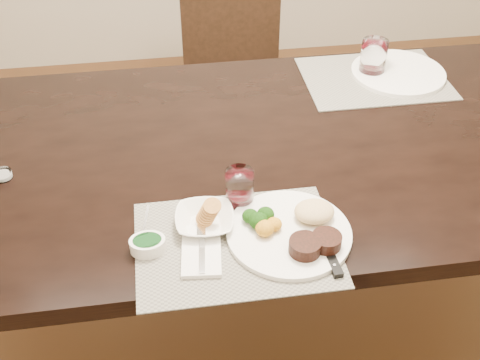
{
  "coord_description": "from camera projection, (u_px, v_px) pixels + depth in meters",
  "views": [
    {
      "loc": [
        -0.32,
        -1.33,
        1.74
      ],
      "look_at": [
        -0.15,
        -0.22,
        0.82
      ],
      "focal_mm": 45.0,
      "sensor_mm": 36.0,
      "label": 1
    }
  ],
  "objects": [
    {
      "name": "placemat_near",
      "position": [
        236.0,
        244.0,
        1.38
      ],
      "size": [
        0.46,
        0.34,
        0.0
      ],
      "primitive_type": "cube",
      "color": "gray",
      "rests_on": "dining_table"
    },
    {
      "name": "ground_plane",
      "position": [
        272.0,
        313.0,
        2.16
      ],
      "size": [
        4.5,
        4.5,
        0.0
      ],
      "primitive_type": "plane",
      "color": "#4B2C18",
      "rests_on": "ground"
    },
    {
      "name": "far_plate",
      "position": [
        398.0,
        73.0,
        1.98
      ],
      "size": [
        0.31,
        0.31,
        0.01
      ],
      "primitive_type": "cylinder",
      "color": "white",
      "rests_on": "placemat_far"
    },
    {
      "name": "steak_knife",
      "position": [
        327.0,
        249.0,
        1.36
      ],
      "size": [
        0.03,
        0.26,
        0.01
      ],
      "rotation": [
        0.0,
        0.0,
        0.07
      ],
      "color": "silver",
      "rests_on": "placemat_near"
    },
    {
      "name": "dinner_plate",
      "position": [
        295.0,
        230.0,
        1.39
      ],
      "size": [
        0.29,
        0.29,
        0.05
      ],
      "rotation": [
        0.0,
        0.0,
        0.39
      ],
      "color": "white",
      "rests_on": "placemat_near"
    },
    {
      "name": "wine_glass_near",
      "position": [
        240.0,
        189.0,
        1.46
      ],
      "size": [
        0.07,
        0.07,
        0.09
      ],
      "rotation": [
        0.0,
        0.0,
        -0.41
      ],
      "color": "silver",
      "rests_on": "placemat_near"
    },
    {
      "name": "placemat_far",
      "position": [
        374.0,
        78.0,
        1.96
      ],
      "size": [
        0.46,
        0.34,
        0.0
      ],
      "primitive_type": "cube",
      "color": "gray",
      "rests_on": "dining_table"
    },
    {
      "name": "wine_glass_far",
      "position": [
        373.0,
        59.0,
        1.95
      ],
      "size": [
        0.08,
        0.08,
        0.12
      ],
      "rotation": [
        0.0,
        0.0,
        0.34
      ],
      "color": "silver",
      "rests_on": "placemat_far"
    },
    {
      "name": "chair_far",
      "position": [
        234.0,
        64.0,
        2.55
      ],
      "size": [
        0.42,
        0.42,
        0.9
      ],
      "color": "black",
      "rests_on": "ground"
    },
    {
      "name": "cracker_bowl",
      "position": [
        205.0,
        220.0,
        1.41
      ],
      "size": [
        0.15,
        0.15,
        0.06
      ],
      "rotation": [
        0.0,
        0.0,
        -0.08
      ],
      "color": "white",
      "rests_on": "placemat_near"
    },
    {
      "name": "dining_table",
      "position": [
        280.0,
        167.0,
        1.73
      ],
      "size": [
        2.0,
        1.0,
        0.75
      ],
      "color": "black",
      "rests_on": "ground"
    },
    {
      "name": "salt_cellar",
      "position": [
        3.0,
        175.0,
        1.56
      ],
      "size": [
        0.05,
        0.05,
        0.02
      ],
      "rotation": [
        0.0,
        0.0,
        -0.19
      ],
      "color": "silver",
      "rests_on": "dining_table"
    },
    {
      "name": "napkin_fork",
      "position": [
        201.0,
        251.0,
        1.35
      ],
      "size": [
        0.1,
        0.16,
        0.02
      ],
      "rotation": [
        0.0,
        0.0,
        -0.1
      ],
      "color": "white",
      "rests_on": "placemat_near"
    },
    {
      "name": "sauce_ramekin",
      "position": [
        148.0,
        244.0,
        1.35
      ],
      "size": [
        0.08,
        0.12,
        0.06
      ],
      "rotation": [
        0.0,
        0.0,
        -0.34
      ],
      "color": "white",
      "rests_on": "placemat_near"
    }
  ]
}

